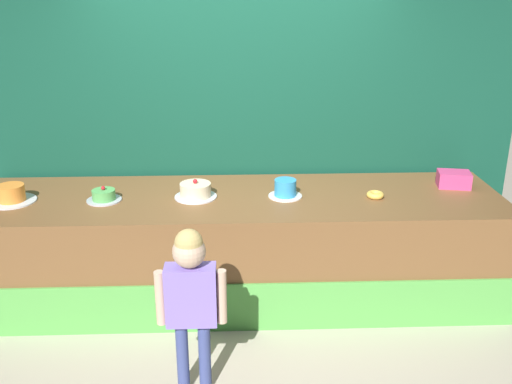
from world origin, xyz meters
TOP-DOWN VIEW (x-y plane):
  - ground_plane at (0.00, 0.00)m, footprint 12.00×12.00m
  - stage_platform at (0.00, 0.53)m, footprint 4.07×1.08m
  - curtain_backdrop at (0.00, 1.16)m, footprint 4.74×0.08m
  - child_figure at (-0.31, -0.65)m, footprint 0.42×0.19m
  - pink_box at (1.73, 0.69)m, footprint 0.28×0.22m
  - donut at (1.04, 0.47)m, footprint 0.13×0.13m
  - cake_far_left at (-1.73, 0.49)m, footprint 0.36×0.36m
  - cake_center_left at (-1.04, 0.48)m, footprint 0.26×0.26m
  - cake_center_right at (-0.35, 0.53)m, footprint 0.33×0.33m
  - cake_far_right at (0.35, 0.51)m, footprint 0.26×0.26m

SIDE VIEW (x-z plane):
  - ground_plane at x=0.00m, z-range 0.00..0.00m
  - stage_platform at x=0.00m, z-range 0.00..0.85m
  - child_figure at x=-0.31m, z-range 0.16..1.26m
  - donut at x=1.04m, z-range 0.85..0.90m
  - cake_center_left at x=-1.04m, z-range 0.83..0.95m
  - cake_center_right at x=-0.35m, z-range 0.83..0.98m
  - cake_far_left at x=-1.73m, z-range 0.84..0.98m
  - pink_box at x=1.73m, z-range 0.85..0.98m
  - cake_far_right at x=0.35m, z-range 0.85..0.98m
  - curtain_backdrop at x=0.00m, z-range 0.00..2.63m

